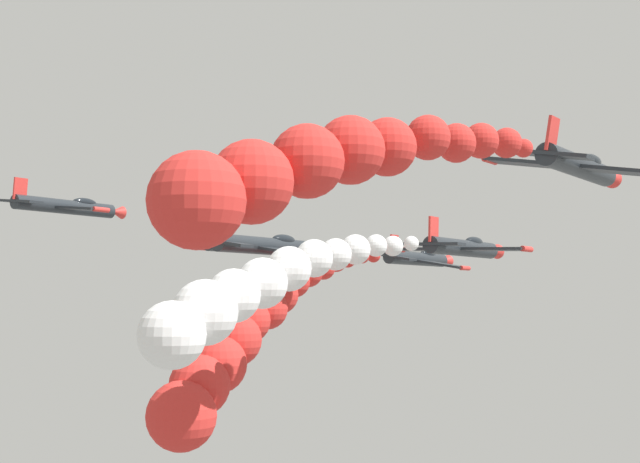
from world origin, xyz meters
The scene contains 9 objects.
airplane_lead centered at (-0.10, 14.17, 95.35)m, with size 9.49×10.35×2.82m.
smoke_trail_lead centered at (2.10, -11.03, 89.48)m, with size 5.74×26.18×11.34m.
airplane_left_inner centered at (-9.49, 3.66, 96.19)m, with size 9.57×10.35×2.33m.
airplane_right_inner centered at (9.15, 3.51, 95.46)m, with size 9.57×10.35×2.33m.
smoke_trail_right_inner centered at (8.93, -18.11, 92.44)m, with size 2.84×21.34×6.54m.
airplane_left_outer centered at (0.05, -5.89, 95.44)m, with size 9.50×10.35×2.79m.
airplane_right_outer centered at (-19.55, -5.95, 99.11)m, with size 9.55×10.35×2.48m.
airplane_trailing centered at (20.12, -5.99, 98.75)m, with size 9.48×10.35×2.83m.
smoke_trail_trailing centered at (19.11, -26.89, 96.26)m, with size 3.52×20.40×5.72m.
Camera 1 is at (33.89, -48.10, 92.28)m, focal length 48.02 mm.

